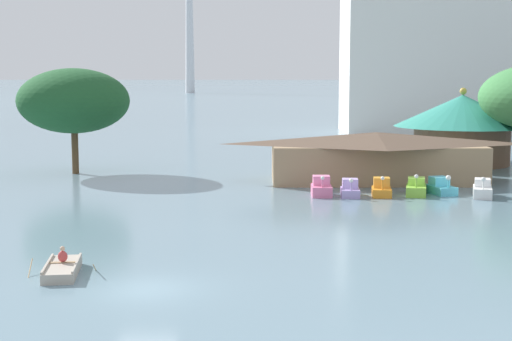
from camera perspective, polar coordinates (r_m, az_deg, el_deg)
ground_plane at (r=33.01m, az=-8.19°, el=-8.74°), size 2000.00×2000.00×0.00m
rowboat_with_rower at (r=36.10m, az=-14.16°, el=-7.07°), size 3.10×3.84×1.39m
pedal_boat_pink at (r=57.14m, az=4.88°, el=-1.30°), size 1.48×2.40×1.60m
pedal_boat_lavender at (r=57.13m, az=7.00°, el=-1.41°), size 1.48×2.49×1.46m
pedal_boat_orange at (r=57.54m, az=9.31°, el=-1.36°), size 1.63×2.47×1.61m
pedal_boat_lime at (r=58.48m, az=11.81°, el=-1.29°), size 2.02×3.08×1.71m
pedal_boat_cyan at (r=59.46m, az=13.54°, el=-1.21°), size 2.10×2.83×1.56m
pedal_boat_white at (r=58.82m, az=16.46°, el=-1.37°), size 2.00×3.14×1.64m
boathouse at (r=65.12m, az=8.92°, el=1.09°), size 18.73×8.30×4.14m
green_roof_pavilion at (r=79.09m, az=15.05°, el=3.39°), size 13.47×13.47×7.60m
shoreline_tree_tall_left at (r=70.86m, az=-13.36°, el=5.04°), size 9.97×9.97×9.48m
background_building_block at (r=123.08m, az=15.96°, el=9.05°), size 40.65×14.13×26.93m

